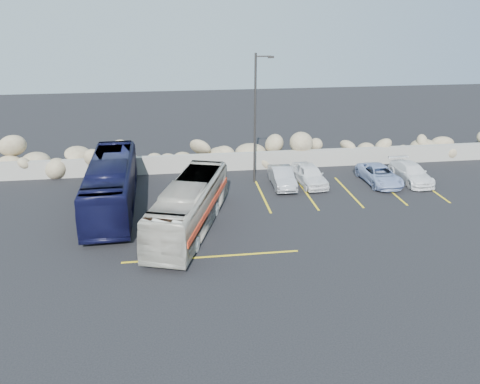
{
  "coord_description": "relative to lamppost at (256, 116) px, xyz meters",
  "views": [
    {
      "loc": [
        -2.24,
        -18.32,
        10.56
      ],
      "look_at": [
        0.82,
        4.0,
        1.55
      ],
      "focal_mm": 35.0,
      "sensor_mm": 36.0,
      "label": 1
    }
  ],
  "objects": [
    {
      "name": "tour_coach",
      "position": [
        -8.56,
        -2.97,
        -2.91
      ],
      "size": [
        2.65,
        10.0,
        2.77
      ],
      "primitive_type": "imported",
      "rotation": [
        0.0,
        0.0,
        0.03
      ],
      "color": "black",
      "rests_on": "ground"
    },
    {
      "name": "ground",
      "position": [
        -2.56,
        -9.5,
        -4.3
      ],
      "size": [
        90.0,
        90.0,
        0.0
      ],
      "primitive_type": "plane",
      "color": "black",
      "rests_on": "ground"
    },
    {
      "name": "vintage_bus",
      "position": [
        -4.39,
        -6.25,
        -3.06
      ],
      "size": [
        4.7,
        9.09,
        2.47
      ],
      "primitive_type": "imported",
      "rotation": [
        0.0,
        0.0,
        -0.31
      ],
      "color": "#BAB7A8",
      "rests_on": "ground"
    },
    {
      "name": "car_b",
      "position": [
        1.54,
        -0.97,
        -3.7
      ],
      "size": [
        1.31,
        3.62,
        1.19
      ],
      "primitive_type": "imported",
      "rotation": [
        0.0,
        0.0,
        -0.02
      ],
      "color": "#A3A4A8",
      "rests_on": "ground"
    },
    {
      "name": "car_a",
      "position": [
        3.32,
        -0.9,
        -3.66
      ],
      "size": [
        1.83,
        3.85,
        1.27
      ],
      "primitive_type": "imported",
      "rotation": [
        0.0,
        0.0,
        0.09
      ],
      "color": "white",
      "rests_on": "ground"
    },
    {
      "name": "lamppost",
      "position": [
        0.0,
        0.0,
        0.0
      ],
      "size": [
        1.14,
        0.18,
        8.0
      ],
      "color": "#322F2D",
      "rests_on": "ground"
    },
    {
      "name": "car_d",
      "position": [
        7.79,
        -1.33,
        -3.74
      ],
      "size": [
        2.0,
        4.07,
        1.11
      ],
      "primitive_type": "imported",
      "rotation": [
        0.0,
        0.0,
        0.04
      ],
      "color": "#93A6D0",
      "rests_on": "ground"
    },
    {
      "name": "seawall",
      "position": [
        -2.56,
        2.5,
        -3.7
      ],
      "size": [
        60.0,
        0.4,
        1.2
      ],
      "primitive_type": "cube",
      "color": "gray",
      "rests_on": "ground"
    },
    {
      "name": "riprap_pile",
      "position": [
        -2.56,
        3.7,
        -3.0
      ],
      "size": [
        54.0,
        2.8,
        2.6
      ],
      "primitive_type": null,
      "color": "#9D8667",
      "rests_on": "ground"
    },
    {
      "name": "parking_lines",
      "position": [
        2.09,
        -3.93,
        -4.29
      ],
      "size": [
        18.16,
        9.36,
        0.01
      ],
      "color": "yellow",
      "rests_on": "ground"
    },
    {
      "name": "car_c",
      "position": [
        9.92,
        -1.3,
        -3.72
      ],
      "size": [
        1.72,
        4.02,
        1.16
      ],
      "primitive_type": "imported",
      "rotation": [
        0.0,
        0.0,
        0.03
      ],
      "color": "white",
      "rests_on": "ground"
    }
  ]
}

